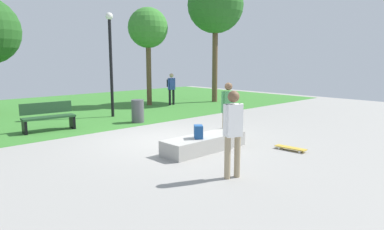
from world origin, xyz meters
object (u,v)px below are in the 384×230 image
at_px(backpack_on_ledge, 198,132).
at_px(skateboard_by_ledge, 291,148).
at_px(park_bench_near_lamppost, 48,116).
at_px(trash_bin, 138,111).
at_px(tree_tall_oak, 215,5).
at_px(pedestrian_with_backpack, 171,86).
at_px(tree_young_birch, 148,29).
at_px(lamp_post, 111,54).
at_px(skater_performing_trick, 233,128).
at_px(concrete_ledge, 205,143).
at_px(skater_watching, 228,107).

bearing_deg(backpack_on_ledge, skateboard_by_ledge, 91.49).
distance_m(park_bench_near_lamppost, trash_bin, 3.03).
height_order(tree_tall_oak, pedestrian_with_backpack, tree_tall_oak).
height_order(park_bench_near_lamppost, trash_bin, park_bench_near_lamppost).
bearing_deg(trash_bin, skateboard_by_ledge, -84.38).
bearing_deg(tree_young_birch, lamp_post, -149.62).
xyz_separation_m(park_bench_near_lamppost, tree_tall_oak, (9.49, 1.59, 4.55)).
height_order(skateboard_by_ledge, lamp_post, lamp_post).
distance_m(trash_bin, pedestrian_with_backpack, 4.98).
bearing_deg(backpack_on_ledge, lamp_post, -153.26).
xyz_separation_m(skater_performing_trick, skateboard_by_ledge, (2.63, 0.30, -0.93)).
distance_m(concrete_ledge, skater_watching, 1.46).
distance_m(skater_watching, park_bench_near_lamppost, 5.79).
bearing_deg(skater_performing_trick, skateboard_by_ledge, 6.47).
bearing_deg(skateboard_by_ledge, skater_performing_trick, -173.53).
distance_m(tree_young_birch, lamp_post, 3.89).
height_order(tree_young_birch, lamp_post, tree_young_birch).
bearing_deg(pedestrian_with_backpack, tree_young_birch, 140.80).
distance_m(skateboard_by_ledge, trash_bin, 5.94).
height_order(backpack_on_ledge, pedestrian_with_backpack, pedestrian_with_backpack).
bearing_deg(lamp_post, pedestrian_with_backpack, 16.13).
distance_m(skater_performing_trick, lamp_post, 8.33).
bearing_deg(tree_tall_oak, lamp_post, -175.15).
height_order(concrete_ledge, backpack_on_ledge, backpack_on_ledge).
bearing_deg(pedestrian_with_backpack, backpack_on_ledge, -125.68).
relative_size(skater_watching, skateboard_by_ledge, 2.02).
height_order(skateboard_by_ledge, tree_tall_oak, tree_tall_oak).
xyz_separation_m(skater_performing_trick, lamp_post, (2.04, 7.94, 1.48)).
height_order(skater_watching, pedestrian_with_backpack, skater_watching).
xyz_separation_m(tree_tall_oak, pedestrian_with_backpack, (-2.53, 0.61, -4.09)).
relative_size(tree_young_birch, lamp_post, 1.17).
xyz_separation_m(tree_tall_oak, trash_bin, (-6.54, -2.30, -4.61)).
relative_size(concrete_ledge, trash_bin, 2.83).
bearing_deg(skater_performing_trick, lamp_post, 75.61).
xyz_separation_m(concrete_ledge, skateboard_by_ledge, (1.59, -1.49, -0.12)).
bearing_deg(skateboard_by_ledge, park_bench_near_lamppost, 118.08).
bearing_deg(skateboard_by_ledge, skater_watching, 101.89).
bearing_deg(tree_young_birch, backpack_on_ledge, -118.85).
distance_m(skateboard_by_ledge, pedestrian_with_backpack, 9.49).
bearing_deg(skater_performing_trick, trash_bin, 71.69).
xyz_separation_m(skater_performing_trick, tree_young_birch, (5.21, 9.80, 2.74)).
height_order(backpack_on_ledge, lamp_post, lamp_post).
distance_m(skater_performing_trick, tree_young_birch, 11.44).
xyz_separation_m(skater_performing_trick, tree_tall_oak, (8.60, 8.50, 4.04)).
bearing_deg(skater_watching, skateboard_by_ledge, -78.11).
bearing_deg(tree_tall_oak, park_bench_near_lamppost, -170.48).
height_order(backpack_on_ledge, trash_bin, trash_bin).
xyz_separation_m(skater_performing_trick, trash_bin, (2.05, 6.20, -0.58)).
relative_size(concrete_ledge, skater_performing_trick, 1.38).
xyz_separation_m(backpack_on_ledge, tree_tall_oak, (7.84, 6.79, 4.49)).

